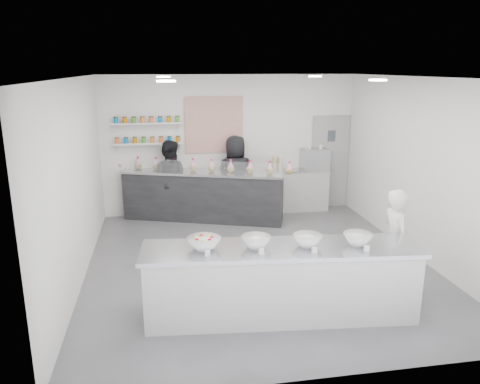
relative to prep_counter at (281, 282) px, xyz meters
The scene contains 26 objects.
floor 1.75m from the prep_counter, 88.05° to the left, with size 6.00×6.00×0.00m, color #515156.
ceiling 3.03m from the prep_counter, 88.05° to the left, with size 6.00×6.00×0.00m, color white.
back_wall 4.79m from the prep_counter, 89.30° to the left, with size 5.50×5.50×0.00m, color white.
left_wall 3.34m from the prep_counter, 147.98° to the left, with size 6.00×6.00×0.00m, color white.
right_wall 3.43m from the prep_counter, 30.96° to the left, with size 6.00×6.00×0.00m, color white.
back_door 5.25m from the prep_counter, 63.14° to the left, with size 0.88×0.04×2.10m, color gray.
pattern_panel 4.89m from the prep_counter, 93.60° to the left, with size 1.25×0.03×1.20m, color #A73E29.
jar_shelf_lower 5.01m from the prep_counter, 110.27° to the left, with size 1.45×0.22×0.04m, color silver.
jar_shelf_upper 5.12m from the prep_counter, 110.27° to the left, with size 1.45×0.22×0.04m, color silver.
preserve_jars 5.06m from the prep_counter, 110.35° to the left, with size 1.45×0.10×0.56m, color orange, non-canonical shape.
downlight_0 2.92m from the prep_counter, 153.01° to the left, with size 0.24×0.24×0.02m, color white.
downlight_1 2.97m from the prep_counter, 25.14° to the left, with size 0.24×0.24×0.02m, color white.
downlight_2 4.34m from the prep_counter, 112.24° to the left, with size 0.24×0.24×0.02m, color white.
downlight_3 4.38m from the prep_counter, 66.07° to the left, with size 0.24×0.24×0.02m, color white.
prep_counter is the anchor object (origin of this frame).
back_bar 4.20m from the prep_counter, 98.31° to the left, with size 3.39×0.62×1.05m, color black.
sneeze_guard 4.00m from the prep_counter, 100.31° to the left, with size 3.34×0.01×0.29m, color white.
espresso_ledge 4.74m from the prep_counter, 70.20° to the left, with size 1.26×0.40×0.94m, color #ADADA8.
espresso_machine 4.91m from the prep_counter, 66.64° to the left, with size 0.58×0.40×0.45m, color #93969E.
cup_stacks 4.63m from the prep_counter, 76.68° to the left, with size 0.24×0.24×0.31m, color tan, non-canonical shape.
prep_bowls 0.56m from the prep_counter, 90.00° to the left, with size 2.32×0.47×0.15m, color white, non-canonical shape.
label_cards 0.72m from the prep_counter, 84.58° to the right, with size 2.01×0.04×0.07m, color white, non-canonical shape.
cookie_bags 4.25m from the prep_counter, 98.31° to the left, with size 3.75×0.15×0.27m, color pink, non-canonical shape.
woman_prep 1.85m from the prep_counter, 13.43° to the left, with size 0.55×0.36×1.52m, color white.
staff_left 4.60m from the prep_counter, 106.28° to the left, with size 0.82×0.64×1.68m, color black.
staff_right 4.42m from the prep_counter, 88.29° to the left, with size 0.85×0.56×1.75m, color black.
Camera 1 is at (-1.51, -7.01, 3.15)m, focal length 35.00 mm.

